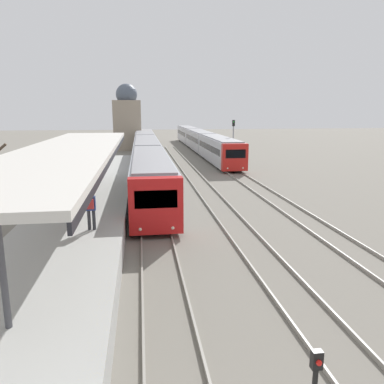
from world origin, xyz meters
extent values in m
cube|color=beige|center=(-3.82, 14.48, 4.28)|extent=(4.00, 22.37, 0.20)
cube|color=black|center=(-1.86, 14.48, 4.06)|extent=(0.08, 22.37, 0.24)
cylinder|color=#47474C|center=(-3.82, 5.53, 2.61)|extent=(0.16, 0.16, 3.14)
cylinder|color=#47474C|center=(-3.82, 14.48, 2.61)|extent=(0.16, 0.16, 3.14)
cylinder|color=#47474C|center=(-3.82, 23.42, 2.61)|extent=(0.16, 0.16, 3.14)
cylinder|color=#2D2D33|center=(-2.88, 12.77, 1.46)|extent=(0.14, 0.14, 0.85)
cylinder|color=#2D2D33|center=(-2.68, 12.77, 1.46)|extent=(0.14, 0.14, 0.85)
cube|color=navy|center=(-2.78, 12.77, 2.19)|extent=(0.40, 0.22, 0.60)
sphere|color=tan|center=(-2.78, 12.77, 2.59)|extent=(0.22, 0.22, 0.22)
cube|color=#B22828|center=(-2.78, 12.57, 2.21)|extent=(0.30, 0.18, 0.40)
cube|color=red|center=(0.00, 14.33, 1.61)|extent=(2.55, 0.70, 2.68)
cube|color=black|center=(0.00, 14.00, 1.98)|extent=(1.99, 0.04, 0.86)
sphere|color=#EFEACC|center=(-0.76, 13.99, 0.57)|extent=(0.16, 0.16, 0.16)
sphere|color=#EFEACC|center=(0.76, 13.99, 0.57)|extent=(0.16, 0.16, 0.16)
cube|color=#A8ADB7|center=(0.00, 21.98, 1.61)|extent=(2.55, 14.61, 2.68)
cube|color=gray|center=(0.00, 21.98, 3.01)|extent=(2.24, 14.31, 0.12)
cube|color=black|center=(0.00, 21.98, 1.90)|extent=(2.57, 13.44, 0.70)
cylinder|color=black|center=(-1.08, 17.23, 0.35)|extent=(0.12, 0.70, 0.70)
cylinder|color=black|center=(1.08, 17.23, 0.35)|extent=(0.12, 0.70, 0.70)
cylinder|color=black|center=(-1.08, 26.73, 0.35)|extent=(0.12, 0.70, 0.70)
cylinder|color=black|center=(1.08, 26.73, 0.35)|extent=(0.12, 0.70, 0.70)
cube|color=#A8ADB7|center=(0.00, 36.94, 1.61)|extent=(2.55, 14.61, 2.68)
cube|color=gray|center=(0.00, 36.94, 3.01)|extent=(2.24, 14.31, 0.12)
cube|color=black|center=(0.00, 36.94, 1.90)|extent=(2.57, 13.44, 0.70)
cylinder|color=black|center=(-1.08, 32.19, 0.35)|extent=(0.12, 0.70, 0.70)
cylinder|color=black|center=(1.08, 32.19, 0.35)|extent=(0.12, 0.70, 0.70)
cylinder|color=black|center=(-1.08, 41.68, 0.35)|extent=(0.12, 0.70, 0.70)
cylinder|color=black|center=(1.08, 41.68, 0.35)|extent=(0.12, 0.70, 0.70)
cube|color=#A8ADB7|center=(0.00, 51.89, 1.61)|extent=(2.55, 14.61, 2.68)
cube|color=gray|center=(0.00, 51.89, 3.01)|extent=(2.24, 14.31, 0.12)
cube|color=black|center=(0.00, 51.89, 1.90)|extent=(2.57, 13.44, 0.70)
cylinder|color=black|center=(-1.08, 47.15, 0.35)|extent=(0.12, 0.70, 0.70)
cylinder|color=black|center=(1.08, 47.15, 0.35)|extent=(0.12, 0.70, 0.70)
cylinder|color=black|center=(-1.08, 56.64, 0.35)|extent=(0.12, 0.70, 0.70)
cylinder|color=black|center=(1.08, 56.64, 0.35)|extent=(0.12, 0.70, 0.70)
cube|color=red|center=(8.36, 32.20, 1.58)|extent=(2.52, 0.70, 2.62)
cube|color=black|center=(8.36, 31.87, 1.94)|extent=(1.96, 0.04, 0.84)
sphere|color=#EFEACC|center=(7.61, 31.86, 0.57)|extent=(0.16, 0.16, 0.16)
sphere|color=#EFEACC|center=(9.12, 31.86, 0.57)|extent=(0.16, 0.16, 0.16)
cube|color=#B7B7BC|center=(8.36, 39.51, 1.58)|extent=(2.52, 13.91, 2.62)
cube|color=gray|center=(8.36, 39.51, 2.95)|extent=(2.22, 13.63, 0.12)
cube|color=black|center=(8.36, 39.51, 1.87)|extent=(2.54, 12.80, 0.68)
cylinder|color=black|center=(7.29, 34.99, 0.35)|extent=(0.12, 0.70, 0.70)
cylinder|color=black|center=(9.43, 34.99, 0.35)|extent=(0.12, 0.70, 0.70)
cylinder|color=black|center=(7.29, 44.03, 0.35)|extent=(0.12, 0.70, 0.70)
cylinder|color=black|center=(9.43, 44.03, 0.35)|extent=(0.12, 0.70, 0.70)
cube|color=#B7B7BC|center=(8.36, 53.77, 1.58)|extent=(2.52, 13.91, 2.62)
cube|color=gray|center=(8.36, 53.77, 2.95)|extent=(2.22, 13.63, 0.12)
cube|color=black|center=(8.36, 53.77, 1.87)|extent=(2.54, 12.80, 0.68)
cylinder|color=black|center=(7.29, 49.25, 0.35)|extent=(0.12, 0.70, 0.70)
cylinder|color=black|center=(9.43, 49.25, 0.35)|extent=(0.12, 0.70, 0.70)
cylinder|color=black|center=(7.29, 58.29, 0.35)|extent=(0.12, 0.70, 0.70)
cylinder|color=black|center=(9.43, 58.29, 0.35)|extent=(0.12, 0.70, 0.70)
cube|color=#B7B7BC|center=(8.36, 68.03, 1.58)|extent=(2.52, 13.91, 2.62)
cube|color=gray|center=(8.36, 68.03, 2.95)|extent=(2.22, 13.63, 0.12)
cube|color=black|center=(8.36, 68.03, 1.87)|extent=(2.54, 12.80, 0.68)
cylinder|color=black|center=(7.29, 63.51, 0.35)|extent=(0.12, 0.70, 0.70)
cylinder|color=black|center=(9.43, 63.51, 0.35)|extent=(0.12, 0.70, 0.70)
cylinder|color=black|center=(7.29, 72.56, 0.35)|extent=(0.12, 0.70, 0.70)
cylinder|color=black|center=(9.43, 72.56, 0.35)|extent=(0.12, 0.70, 0.70)
cube|color=black|center=(2.39, 2.74, 1.59)|extent=(0.20, 0.14, 0.36)
sphere|color=red|center=(2.39, 2.65, 1.59)|extent=(0.11, 0.11, 0.11)
cylinder|color=gray|center=(9.97, 39.35, 2.47)|extent=(0.14, 0.14, 4.94)
cube|color=black|center=(9.97, 39.35, 4.59)|extent=(0.28, 0.20, 0.70)
sphere|color=green|center=(9.97, 39.23, 4.73)|extent=(0.14, 0.14, 0.14)
cube|color=gray|center=(-2.48, 56.67, 3.75)|extent=(4.18, 4.18, 7.50)
sphere|color=#4C5666|center=(-2.48, 56.67, 8.38)|extent=(3.22, 3.22, 3.22)
camera|label=1|loc=(-0.65, -2.84, 5.98)|focal=35.00mm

